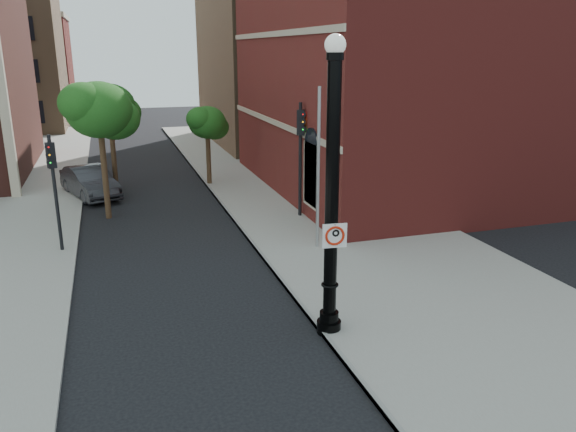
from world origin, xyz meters
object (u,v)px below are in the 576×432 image
object	(u,v)px
no_parking_sign	(335,235)
traffic_signal_left	(53,175)
lamppost	(332,206)
traffic_signal_right	(301,142)
parked_car	(90,182)

from	to	relation	value
no_parking_sign	traffic_signal_left	world-z (taller)	traffic_signal_left
lamppost	traffic_signal_right	world-z (taller)	lamppost
lamppost	no_parking_sign	distance (m)	0.71
no_parking_sign	traffic_signal_right	world-z (taller)	traffic_signal_right
parked_car	traffic_signal_left	xyz separation A→B (m)	(-0.84, -7.88, 2.05)
traffic_signal_left	traffic_signal_right	xyz separation A→B (m)	(9.29, 1.47, 0.45)
no_parking_sign	parked_car	world-z (taller)	no_parking_sign
no_parking_sign	traffic_signal_left	bearing A→B (deg)	135.06
traffic_signal_left	traffic_signal_right	world-z (taller)	traffic_signal_right
no_parking_sign	traffic_signal_left	size ratio (longest dim) A/B	0.14
parked_car	traffic_signal_left	distance (m)	8.18
lamppost	no_parking_sign	size ratio (longest dim) A/B	11.97
parked_car	traffic_signal_left	size ratio (longest dim) A/B	1.08
traffic_signal_left	lamppost	bearing A→B (deg)	-71.97
traffic_signal_right	lamppost	bearing A→B (deg)	-85.52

